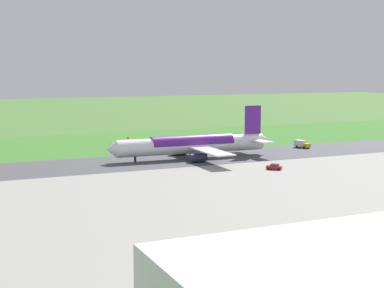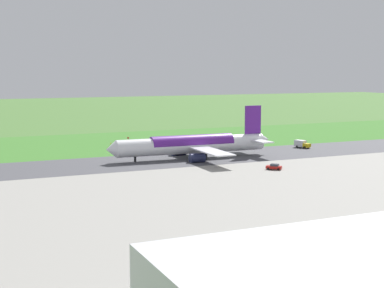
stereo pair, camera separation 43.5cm
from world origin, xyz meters
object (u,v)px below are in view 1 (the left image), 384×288
at_px(airliner_main, 193,144).
at_px(traffic_cone_orange, 110,143).
at_px(service_truck_fuel, 302,144).
at_px(no_stopping_sign, 128,140).
at_px(service_car_followme, 274,167).

bearing_deg(airliner_main, traffic_cone_orange, -73.27).
distance_m(service_truck_fuel, no_stopping_sign, 62.37).
height_order(service_truck_fuel, no_stopping_sign, no_stopping_sign).
bearing_deg(traffic_cone_orange, service_truck_fuel, 146.66).
xyz_separation_m(airliner_main, no_stopping_sign, (8.10, -39.79, -2.72)).
xyz_separation_m(service_car_followme, service_truck_fuel, (-32.66, -33.87, 0.56)).
height_order(service_truck_fuel, traffic_cone_orange, service_truck_fuel).
xyz_separation_m(airliner_main, service_car_followme, (-11.88, 27.53, -3.51)).
bearing_deg(service_car_followme, service_truck_fuel, -133.95).
distance_m(service_car_followme, no_stopping_sign, 70.23).
distance_m(service_car_followme, service_truck_fuel, 47.06).
bearing_deg(service_truck_fuel, service_car_followme, 46.05).
xyz_separation_m(service_car_followme, no_stopping_sign, (19.98, -67.32, 0.79)).
bearing_deg(service_truck_fuel, traffic_cone_orange, -33.34).
xyz_separation_m(airliner_main, service_truck_fuel, (-44.54, -6.34, -2.95)).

